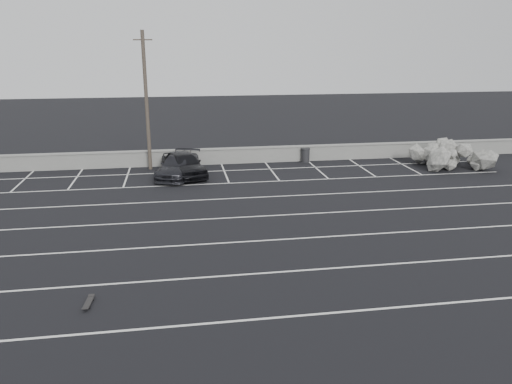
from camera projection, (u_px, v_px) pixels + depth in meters
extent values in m
plane|color=black|center=(228.00, 243.00, 20.30)|extent=(120.00, 120.00, 0.00)
cube|color=gray|center=(206.00, 157.00, 33.40)|extent=(50.00, 0.35, 1.00)
cube|color=gray|center=(206.00, 149.00, 33.25)|extent=(50.00, 0.45, 0.08)
cube|color=silver|center=(250.00, 320.00, 14.62)|extent=(36.00, 0.10, 0.01)
cube|color=silver|center=(238.00, 275.00, 17.45)|extent=(36.00, 0.10, 0.01)
cube|color=silver|center=(228.00, 243.00, 20.29)|extent=(36.00, 0.10, 0.01)
cube|color=silver|center=(222.00, 218.00, 23.13)|extent=(36.00, 0.10, 0.01)
cube|color=silver|center=(216.00, 199.00, 25.97)|extent=(36.00, 0.10, 0.01)
cube|color=silver|center=(212.00, 184.00, 28.81)|extent=(36.00, 0.10, 0.01)
cube|color=silver|center=(208.00, 171.00, 31.65)|extent=(36.00, 0.10, 0.01)
cube|color=silver|center=(23.00, 181.00, 29.51)|extent=(0.10, 5.00, 0.01)
cube|color=silver|center=(76.00, 179.00, 29.96)|extent=(0.10, 5.00, 0.01)
cube|color=silver|center=(127.00, 176.00, 30.42)|extent=(0.10, 5.00, 0.01)
cube|color=silver|center=(177.00, 175.00, 30.87)|extent=(0.10, 5.00, 0.01)
cube|color=silver|center=(225.00, 173.00, 31.33)|extent=(0.10, 5.00, 0.01)
cube|color=silver|center=(272.00, 171.00, 31.78)|extent=(0.10, 5.00, 0.01)
cube|color=silver|center=(317.00, 169.00, 32.24)|extent=(0.10, 5.00, 0.01)
cube|color=silver|center=(361.00, 167.00, 32.70)|extent=(0.10, 5.00, 0.01)
cube|color=silver|center=(405.00, 166.00, 33.15)|extent=(0.10, 5.00, 0.01)
imported|color=black|center=(184.00, 164.00, 30.33)|extent=(3.10, 4.80, 1.52)
imported|color=black|center=(178.00, 166.00, 30.20)|extent=(3.19, 4.98, 1.34)
cylinder|color=#4C4238|center=(147.00, 102.00, 31.01)|extent=(0.23, 0.23, 8.58)
cube|color=#4C4238|center=(143.00, 40.00, 29.95)|extent=(1.14, 0.08, 0.08)
cylinder|color=#242426|center=(305.00, 155.00, 34.06)|extent=(0.70, 0.70, 0.90)
cylinder|color=#242426|center=(306.00, 149.00, 33.93)|extent=(0.77, 0.77, 0.05)
cube|color=black|center=(88.00, 302.00, 15.44)|extent=(0.26, 0.79, 0.02)
cube|color=#242426|center=(90.00, 299.00, 15.70)|extent=(0.16, 0.06, 0.04)
cube|color=#242426|center=(86.00, 308.00, 15.21)|extent=(0.16, 0.06, 0.04)
cylinder|color=black|center=(87.00, 300.00, 15.70)|extent=(0.03, 0.06, 0.06)
cylinder|color=black|center=(94.00, 300.00, 15.71)|extent=(0.03, 0.06, 0.06)
cylinder|color=black|center=(83.00, 308.00, 15.21)|extent=(0.03, 0.06, 0.06)
cylinder|color=black|center=(90.00, 308.00, 15.22)|extent=(0.03, 0.06, 0.06)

